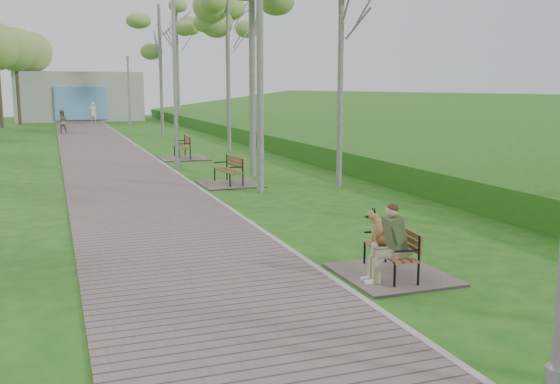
{
  "coord_description": "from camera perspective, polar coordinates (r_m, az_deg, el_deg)",
  "views": [
    {
      "loc": [
        -3.73,
        -4.1,
        2.8
      ],
      "look_at": [
        0.05,
        6.26,
        0.94
      ],
      "focal_mm": 40.0,
      "sensor_mm": 36.0,
      "label": 1
    }
  ],
  "objects": [
    {
      "name": "lamp_post_second",
      "position": [
        21.78,
        -9.56,
        9.41
      ],
      "size": [
        0.23,
        0.23,
        5.95
      ],
      "color": "#95989D",
      "rests_on": "ground"
    },
    {
      "name": "bench_second",
      "position": [
        18.07,
        -4.72,
        1.25
      ],
      "size": [
        1.65,
        1.84,
        1.02
      ],
      "color": "#6A5B56",
      "rests_on": "ground"
    },
    {
      "name": "building_north",
      "position": [
        55.12,
        -17.88,
        8.31
      ],
      "size": [
        10.0,
        5.2,
        4.0
      ],
      "color": "#9E9E99",
      "rests_on": "ground"
    },
    {
      "name": "birch_far_a",
      "position": [
        27.2,
        -4.82,
        16.57
      ],
      "size": [
        2.45,
        2.45,
        7.79
      ],
      "color": "silver",
      "rests_on": "ground"
    },
    {
      "name": "embankment",
      "position": [
        28.91,
        13.09,
        3.79
      ],
      "size": [
        14.0,
        70.0,
        1.6
      ],
      "primitive_type": "cube",
      "color": "#417E22",
      "rests_on": "ground"
    },
    {
      "name": "birch_distant_b",
      "position": [
        47.69,
        -9.47,
        15.98
      ],
      "size": [
        2.83,
        2.83,
        10.45
      ],
      "color": "silver",
      "rests_on": "ground"
    },
    {
      "name": "birch_far_c",
      "position": [
        34.34,
        -4.91,
        16.87
      ],
      "size": [
        2.66,
        2.66,
        9.12
      ],
      "color": "silver",
      "rests_on": "ground"
    },
    {
      "name": "bench_main",
      "position": [
        9.41,
        9.93,
        -5.53
      ],
      "size": [
        1.53,
        1.7,
        1.34
      ],
      "color": "#6A5B56",
      "rests_on": "ground"
    },
    {
      "name": "pedestrian_near",
      "position": [
        49.87,
        -16.76,
        6.94
      ],
      "size": [
        0.62,
        0.42,
        1.67
      ],
      "primitive_type": "imported",
      "rotation": [
        0.0,
        0.0,
        3.11
      ],
      "color": "silver",
      "rests_on": "ground"
    },
    {
      "name": "walkway",
      "position": [
        25.82,
        -15.52,
        3.07
      ],
      "size": [
        3.5,
        67.0,
        0.04
      ],
      "primitive_type": "cube",
      "color": "#6A5B56",
      "rests_on": "ground"
    },
    {
      "name": "kerb",
      "position": [
        26.01,
        -11.67,
        3.28
      ],
      "size": [
        0.1,
        67.0,
        0.05
      ],
      "primitive_type": "cube",
      "color": "#999993",
      "rests_on": "ground"
    },
    {
      "name": "birch_far_b",
      "position": [
        37.0,
        -10.97,
        14.43
      ],
      "size": [
        2.6,
        2.6,
        7.68
      ],
      "color": "silver",
      "rests_on": "ground"
    },
    {
      "name": "bench_third",
      "position": [
        24.88,
        -8.92,
        3.5
      ],
      "size": [
        1.83,
        2.04,
        1.13
      ],
      "color": "#6A5B56",
      "rests_on": "ground"
    },
    {
      "name": "lamp_post_third",
      "position": [
        36.62,
        -13.63,
        8.24
      ],
      "size": [
        0.17,
        0.17,
        4.49
      ],
      "color": "#95989D",
      "rests_on": "ground"
    },
    {
      "name": "pedestrian_far",
      "position": [
        39.68,
        -19.33,
        6.06
      ],
      "size": [
        0.71,
        0.55,
        1.44
      ],
      "primitive_type": "imported",
      "rotation": [
        0.0,
        0.0,
        3.15
      ],
      "color": "gray",
      "rests_on": "ground"
    }
  ]
}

